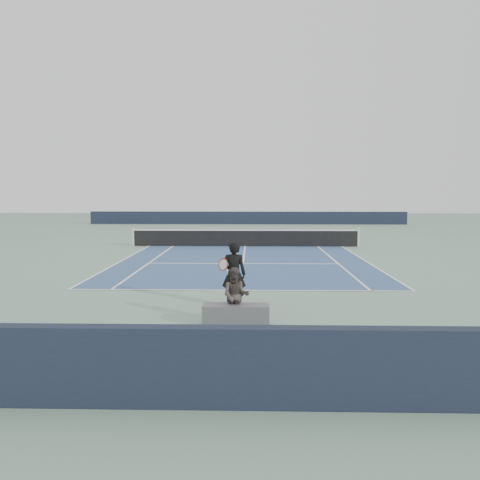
{
  "coord_description": "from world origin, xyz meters",
  "views": [
    {
      "loc": [
        0.35,
        -26.41,
        3.14
      ],
      "look_at": [
        -0.12,
        -6.99,
        1.1
      ],
      "focal_mm": 35.0,
      "sensor_mm": 36.0,
      "label": 1
    }
  ],
  "objects_px": {
    "tennis_net": "(245,238)",
    "tennis_player": "(234,274)",
    "tennis_ball": "(234,313)",
    "spectator_bench": "(236,305)"
  },
  "relations": [
    {
      "from": "tennis_player",
      "to": "tennis_ball",
      "type": "xyz_separation_m",
      "value": [
        0.02,
        -0.74,
        -0.87
      ]
    },
    {
      "from": "spectator_bench",
      "to": "tennis_net",
      "type": "bearing_deg",
      "value": 89.97
    },
    {
      "from": "tennis_net",
      "to": "tennis_player",
      "type": "bearing_deg",
      "value": -90.51
    },
    {
      "from": "tennis_ball",
      "to": "spectator_bench",
      "type": "height_order",
      "value": "spectator_bench"
    },
    {
      "from": "tennis_net",
      "to": "tennis_player",
      "type": "height_order",
      "value": "tennis_player"
    },
    {
      "from": "tennis_net",
      "to": "spectator_bench",
      "type": "bearing_deg",
      "value": -90.03
    },
    {
      "from": "tennis_net",
      "to": "tennis_ball",
      "type": "bearing_deg",
      "value": -90.39
    },
    {
      "from": "tennis_ball",
      "to": "tennis_net",
      "type": "bearing_deg",
      "value": 89.61
    },
    {
      "from": "tennis_ball",
      "to": "spectator_bench",
      "type": "relative_size",
      "value": 0.04
    },
    {
      "from": "tennis_player",
      "to": "spectator_bench",
      "type": "bearing_deg",
      "value": -86.19
    }
  ]
}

